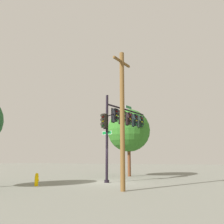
# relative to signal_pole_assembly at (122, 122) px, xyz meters

# --- Properties ---
(ground_plane) EXTENTS (120.00, 120.00, 0.00)m
(ground_plane) POSITION_rel_signal_pole_assembly_xyz_m (-1.95, 0.66, -4.87)
(ground_plane) COLOR slate
(signal_pole_assembly) EXTENTS (6.10, 2.38, 6.77)m
(signal_pole_assembly) POSITION_rel_signal_pole_assembly_xyz_m (0.00, 0.00, 0.00)
(signal_pole_assembly) COLOR black
(signal_pole_assembly) RESTS_ON ground_plane
(utility_pole) EXTENTS (1.77, 0.56, 8.20)m
(utility_pole) POSITION_rel_signal_pole_assembly_xyz_m (-5.94, -1.83, -0.63)
(utility_pole) COLOR brown
(utility_pole) RESTS_ON ground_plane
(fire_hydrant) EXTENTS (0.33, 0.24, 0.83)m
(fire_hydrant) POSITION_rel_signal_pole_assembly_xyz_m (-5.52, 4.24, -4.46)
(fire_hydrant) COLOR #F1BA03
(fire_hydrant) RESTS_ON ground_plane
(tree_mid) EXTENTS (4.45, 4.45, 6.91)m
(tree_mid) POSITION_rel_signal_pole_assembly_xyz_m (4.57, 0.70, -0.19)
(tree_mid) COLOR brown
(tree_mid) RESTS_ON ground_plane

